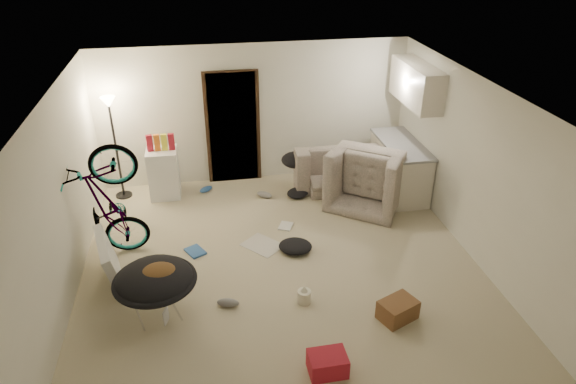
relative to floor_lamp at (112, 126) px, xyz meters
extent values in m
cube|color=#BCB191|center=(2.40, -2.65, -1.32)|extent=(5.50, 6.00, 0.02)
cube|color=white|center=(2.40, -2.65, 1.20)|extent=(5.50, 6.00, 0.02)
cube|color=silver|center=(2.40, 0.36, -0.06)|extent=(5.50, 0.02, 2.50)
cube|color=silver|center=(2.40, -5.66, -0.06)|extent=(5.50, 0.02, 2.50)
cube|color=silver|center=(-0.36, -2.65, -0.06)|extent=(0.02, 6.00, 2.50)
cube|color=silver|center=(5.16, -2.65, -0.06)|extent=(0.02, 6.00, 2.50)
cube|color=black|center=(2.00, 0.32, -0.29)|extent=(0.85, 0.10, 2.04)
cube|color=black|center=(2.00, 0.29, -0.29)|extent=(0.97, 0.04, 2.10)
cylinder|color=black|center=(0.00, 0.00, -1.29)|extent=(0.28, 0.28, 0.03)
cylinder|color=black|center=(0.00, 0.00, -0.46)|extent=(0.04, 0.04, 1.70)
cone|color=#FFE0A5|center=(0.00, 0.00, 0.41)|extent=(0.24, 0.24, 0.18)
cube|color=beige|center=(4.83, -0.65, -0.87)|extent=(0.60, 1.50, 0.88)
cube|color=gray|center=(4.83, -0.65, -0.41)|extent=(0.64, 1.54, 0.04)
cube|color=beige|center=(4.96, -0.65, 0.64)|extent=(0.38, 1.40, 0.65)
imported|color=#3B433C|center=(4.02, -0.20, -1.01)|extent=(2.05, 0.84, 0.59)
imported|color=#3B433C|center=(4.24, -0.90, -0.92)|extent=(1.57, 1.54, 0.77)
imported|color=black|center=(0.10, -1.88, -0.82)|extent=(1.88, 0.87, 1.07)
imported|color=maroon|center=(0.81, -3.48, -1.30)|extent=(0.25, 0.22, 0.02)
cube|color=white|center=(0.74, -0.10, -0.87)|extent=(0.52, 0.52, 0.87)
cube|color=maroon|center=(0.57, -0.10, -0.31)|extent=(0.11, 0.09, 0.30)
cube|color=orange|center=(0.69, -0.10, -0.31)|extent=(0.11, 0.08, 0.30)
cube|color=yellow|center=(0.81, -0.10, -0.31)|extent=(0.10, 0.07, 0.30)
cube|color=maroon|center=(0.93, -0.10, -0.31)|extent=(0.10, 0.07, 0.30)
cylinder|color=silver|center=(0.74, -3.24, -1.07)|extent=(0.66, 0.66, 0.47)
ellipsoid|color=black|center=(0.74, -3.24, -0.79)|extent=(0.93, 0.93, 0.39)
torus|color=black|center=(0.74, -3.24, -0.79)|extent=(1.01, 1.01, 0.07)
ellipsoid|color=brown|center=(0.79, -3.27, -0.68)|extent=(0.51, 0.44, 0.22)
ellipsoid|color=black|center=(3.07, -0.20, -0.77)|extent=(0.62, 0.53, 0.28)
cube|color=silver|center=(0.10, -2.44, -0.99)|extent=(0.48, 1.00, 0.65)
cube|color=brown|center=(3.62, -3.83, -1.18)|extent=(0.53, 0.47, 0.25)
cube|color=maroon|center=(2.57, -4.50, -1.19)|extent=(0.42, 0.31, 0.24)
cylinder|color=beige|center=(2.56, -3.34, -1.22)|extent=(0.18, 0.18, 0.18)
cone|color=beige|center=(2.56, -3.34, -1.09)|extent=(0.10, 0.10, 0.08)
cube|color=beige|center=(2.20, -1.97, -1.30)|extent=(0.70, 0.71, 0.01)
cube|color=#2C599F|center=(1.21, -1.97, -1.29)|extent=(0.34, 0.37, 0.03)
cube|color=silver|center=(2.64, -1.52, -1.30)|extent=(0.29, 0.31, 0.02)
ellipsoid|color=#2C599F|center=(1.43, -0.10, -1.26)|extent=(0.28, 0.24, 0.10)
ellipsoid|color=slate|center=(2.44, -0.50, -1.25)|extent=(0.30, 0.27, 0.11)
ellipsoid|color=slate|center=(1.59, -3.24, -1.25)|extent=(0.31, 0.19, 0.11)
ellipsoid|color=black|center=(2.66, -2.20, -1.23)|extent=(0.60, 0.55, 0.16)
ellipsoid|color=black|center=(3.02, -0.55, -1.25)|extent=(0.54, 0.52, 0.12)
camera|label=1|loc=(1.45, -8.34, 3.06)|focal=32.00mm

